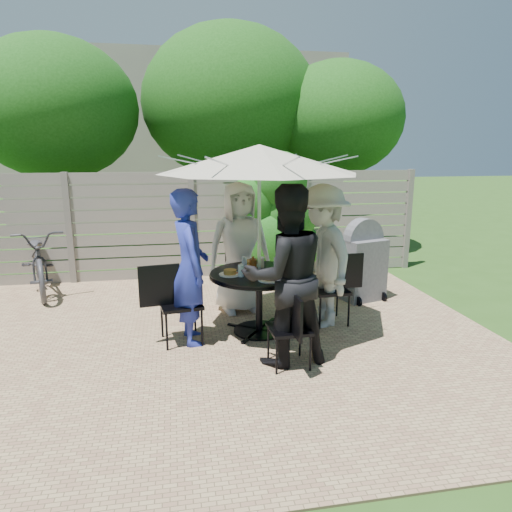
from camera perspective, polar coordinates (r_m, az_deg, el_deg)
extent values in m
plane|color=#2A4E18|center=(5.30, -6.29, -11.46)|extent=(60.00, 60.00, 0.00)
cube|color=tan|center=(5.75, -6.65, -9.31)|extent=(7.00, 6.00, 0.02)
cube|color=gray|center=(7.92, -8.00, 3.78)|extent=(8.00, 0.10, 1.85)
ellipsoid|color=#175B14|center=(7.95, 2.20, 3.76)|extent=(1.20, 0.70, 1.80)
cube|color=gray|center=(16.82, -9.50, 14.05)|extent=(10.00, 6.00, 5.00)
ellipsoid|color=#164610|center=(10.09, -23.87, 16.48)|extent=(3.20, 3.20, 2.72)
ellipsoid|color=#164610|center=(10.44, -3.23, 18.55)|extent=(3.80, 3.80, 3.23)
ellipsoid|color=#164610|center=(10.24, 10.15, 16.51)|extent=(2.80, 2.80, 2.38)
cylinder|color=black|center=(5.46, 0.40, -2.22)|extent=(1.33, 1.33, 0.03)
cylinder|color=black|center=(5.57, 0.39, -5.96)|extent=(0.08, 0.08, 0.75)
cylinder|color=black|center=(5.70, 0.39, -9.35)|extent=(0.63, 0.63, 0.04)
cylinder|color=silver|center=(5.38, 0.40, 1.04)|extent=(0.04, 0.04, 2.14)
cone|color=#C0B59F|center=(5.26, 0.42, 12.01)|extent=(2.64, 2.64, 0.33)
cube|color=black|center=(6.42, -2.35, -2.96)|extent=(0.51, 0.51, 0.03)
cube|color=black|center=(6.54, -3.09, -0.64)|extent=(0.14, 0.40, 0.42)
imported|color=silver|center=(6.19, -2.08, 1.00)|extent=(0.95, 0.69, 1.79)
cube|color=black|center=(5.32, -9.38, -6.00)|extent=(0.52, 0.52, 0.04)
cube|color=black|center=(5.22, -11.98, -3.62)|extent=(0.46, 0.10, 0.47)
imported|color=#222D97|center=(5.22, -8.26, -1.45)|extent=(0.52, 0.71, 1.79)
cube|color=black|center=(4.72, 4.16, -9.10)|extent=(0.42, 0.42, 0.03)
cube|color=black|center=(4.46, 4.94, -7.43)|extent=(0.04, 0.41, 0.42)
imported|color=black|center=(4.66, 3.70, -2.58)|extent=(1.01, 0.84, 1.88)
cube|color=black|center=(5.91, 9.18, -4.25)|extent=(0.46, 0.46, 0.04)
cube|color=black|center=(5.92, 11.25, -1.86)|extent=(0.44, 0.05, 0.45)
imported|color=#ACABA7|center=(5.73, 8.27, -0.09)|extent=(0.83, 1.25, 1.80)
cylinder|color=white|center=(5.78, -0.75, -1.11)|extent=(0.26, 0.26, 0.01)
cylinder|color=#AC8232|center=(5.77, -0.75, -0.80)|extent=(0.15, 0.15, 0.05)
cylinder|color=white|center=(5.35, -3.26, -2.31)|extent=(0.26, 0.26, 0.01)
cylinder|color=#AC8232|center=(5.34, -3.26, -1.98)|extent=(0.15, 0.15, 0.05)
cylinder|color=white|center=(5.12, 1.70, -3.00)|extent=(0.26, 0.26, 0.01)
cylinder|color=#AC8232|center=(5.11, 1.70, -2.65)|extent=(0.15, 0.15, 0.05)
cylinder|color=white|center=(5.57, 3.90, -1.68)|extent=(0.26, 0.26, 0.01)
cylinder|color=#AC8232|center=(5.56, 3.91, -1.36)|extent=(0.15, 0.15, 0.05)
cylinder|color=silver|center=(5.64, -1.46, -0.81)|extent=(0.07, 0.07, 0.14)
cylinder|color=silver|center=(5.26, -1.91, -1.85)|extent=(0.07, 0.07, 0.14)
cylinder|color=silver|center=(5.62, 2.56, -0.89)|extent=(0.07, 0.07, 0.14)
cylinder|color=#59280C|center=(5.46, -0.37, -1.18)|extent=(0.09, 0.09, 0.16)
cylinder|color=#C6B293|center=(5.67, 0.64, -0.84)|extent=(0.08, 0.08, 0.12)
imported|color=#333338|center=(7.89, -25.49, -0.42)|extent=(1.26, 2.10, 1.04)
cube|color=slate|center=(6.93, 13.06, -1.68)|extent=(0.71, 0.62, 0.93)
cylinder|color=slate|center=(6.83, 13.26, 2.08)|extent=(0.64, 0.35, 0.61)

